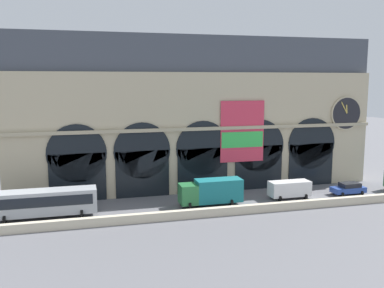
{
  "coord_description": "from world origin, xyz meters",
  "views": [
    {
      "loc": [
        -15.46,
        -47.57,
        14.74
      ],
      "look_at": [
        -1.44,
        5.0,
        6.57
      ],
      "focal_mm": 39.72,
      "sensor_mm": 36.0,
      "label": 1
    }
  ],
  "objects_px": {
    "van_mideast": "(289,189)",
    "car_east": "(349,188)",
    "bus_west": "(44,202)",
    "box_truck_center": "(211,191)"
  },
  "relations": [
    {
      "from": "box_truck_center",
      "to": "van_mideast",
      "type": "relative_size",
      "value": 1.44
    },
    {
      "from": "bus_west",
      "to": "car_east",
      "type": "distance_m",
      "value": 37.6
    },
    {
      "from": "box_truck_center",
      "to": "bus_west",
      "type": "bearing_deg",
      "value": -179.96
    },
    {
      "from": "van_mideast",
      "to": "car_east",
      "type": "bearing_deg",
      "value": -2.2
    },
    {
      "from": "box_truck_center",
      "to": "car_east",
      "type": "xyz_separation_m",
      "value": [
        18.76,
        0.02,
        -0.9
      ]
    },
    {
      "from": "car_east",
      "to": "van_mideast",
      "type": "bearing_deg",
      "value": 177.8
    },
    {
      "from": "bus_west",
      "to": "van_mideast",
      "type": "distance_m",
      "value": 29.25
    },
    {
      "from": "van_mideast",
      "to": "car_east",
      "type": "xyz_separation_m",
      "value": [
        8.35,
        -0.32,
        -0.44
      ]
    },
    {
      "from": "bus_west",
      "to": "box_truck_center",
      "type": "relative_size",
      "value": 1.47
    },
    {
      "from": "bus_west",
      "to": "van_mideast",
      "type": "relative_size",
      "value": 2.12
    }
  ]
}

